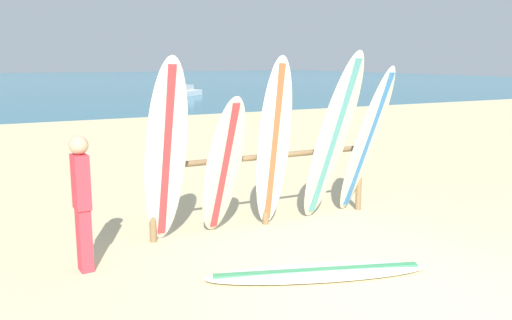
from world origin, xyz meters
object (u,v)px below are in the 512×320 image
Objects in this scene: surfboard_leaning_center_left at (274,145)px; small_boat_offshore at (186,92)px; surfboard_lying_on_sand at (318,272)px; surfboard_leaning_center at (332,139)px; surfboard_leaning_left at (223,168)px; surfboard_rack at (266,173)px; surfboard_leaning_center_right at (366,142)px; surfboard_leaning_far_left at (166,154)px; beachgoer_standing at (82,198)px.

surfboard_leaning_center_left is 0.83× the size of small_boat_offshore.
surfboard_leaning_center is at bearing 50.82° from surfboard_lying_on_sand.
surfboard_leaning_left is 0.76× the size of surfboard_lying_on_sand.
surfboard_rack is 1.35× the size of surfboard_lying_on_sand.
surfboard_rack is 1.38× the size of surfboard_leaning_center.
surfboard_leaning_center reaches higher than surfboard_leaning_center_right.
surfboard_leaning_center_left is at bearing 1.41° from surfboard_leaning_far_left.
surfboard_leaning_left is 0.78× the size of surfboard_leaning_center.
beachgoer_standing is at bearing -172.74° from surfboard_leaning_center_left.
beachgoer_standing is (-1.06, -0.29, -0.36)m from surfboard_leaning_far_left.
beachgoer_standing is at bearing -177.40° from surfboard_leaning_center.
surfboard_leaning_center_right is (1.54, -0.29, 0.38)m from surfboard_rack.
surfboard_lying_on_sand is 2.72m from beachgoer_standing.
surfboard_leaning_center_left is at bearing 168.28° from surfboard_leaning_center.
beachgoer_standing reaches higher than surfboard_rack.
surfboard_leaning_far_left reaches higher than surfboard_leaning_left.
surfboard_leaning_left is at bearing 175.29° from surfboard_leaning_center.
surfboard_leaning_left is 2.34m from surfboard_leaning_center_right.
surfboard_leaning_center_left is at bearing -94.31° from surfboard_rack.
surfboard_leaning_far_left is 0.80m from surfboard_leaning_left.
beachgoer_standing is at bearing -164.62° from surfboard_leaning_far_left.
surfboard_leaning_far_left is 2.38m from surfboard_leaning_center.
surfboard_leaning_left is at bearing 8.96° from beachgoer_standing.
surfboard_leaning_center_right reaches higher than small_boat_offshore.
surfboard_leaning_center_right is 27.40m from small_boat_offshore.
surfboard_rack is at bearing 169.49° from surfboard_leaning_center_right.
surfboard_rack is 1.78× the size of surfboard_leaning_left.
beachgoer_standing is (-3.44, -0.16, -0.39)m from surfboard_leaning_center.
beachgoer_standing reaches higher than small_boat_offshore.
surfboard_leaning_center_right is 0.89× the size of surfboard_lying_on_sand.
surfboard_rack is 1.05m from surfboard_leaning_center.
surfboard_lying_on_sand is at bearing -139.79° from surfboard_leaning_center_right.
surfboard_leaning_center reaches higher than surfboard_leaning_far_left.
surfboard_leaning_far_left is 1.16m from beachgoer_standing.
surfboard_leaning_far_left reaches higher than small_boat_offshore.
surfboard_rack is 0.52m from surfboard_leaning_center_left.
surfboard_leaning_far_left is 0.97× the size of surfboard_leaning_center.
surfboard_leaning_center is at bearing -3.30° from surfboard_leaning_far_left.
surfboard_rack is at bearing 85.69° from surfboard_leaning_center_left.
surfboard_leaning_center_left reaches higher than surfboard_leaning_far_left.
surfboard_leaning_center_left reaches higher than small_boat_offshore.
beachgoer_standing reaches higher than surfboard_lying_on_sand.
beachgoer_standing is (-4.16, -0.31, -0.29)m from surfboard_leaning_center_right.
surfboard_leaning_center reaches higher than surfboard_leaning_left.
surfboard_leaning_far_left is 2.31m from surfboard_lying_on_sand.
surfboard_leaning_left is (-0.79, -0.30, 0.20)m from surfboard_rack.
surfboard_rack is 1.19× the size of small_boat_offshore.
surfboard_lying_on_sand is at bearing -30.55° from beachgoer_standing.
surfboard_leaning_left is 0.67× the size of small_boat_offshore.
surfboard_leaning_center_right is at bearing 4.22° from beachgoer_standing.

